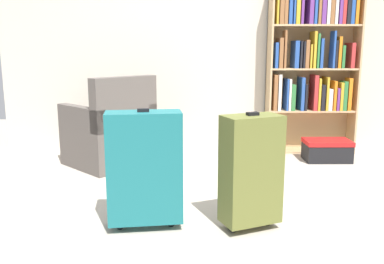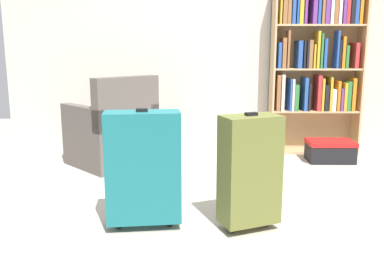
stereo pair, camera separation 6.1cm
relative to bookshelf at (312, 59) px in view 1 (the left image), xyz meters
The scene contains 8 objects.
ground_plane 2.43m from the bookshelf, 122.48° to the right, with size 8.11×8.11×0.00m, color #B2A899.
back_wall 1.22m from the bookshelf, behind, with size 4.63×0.10×2.60m, color beige.
bookshelf is the anchor object (origin of this frame).
armchair 2.34m from the bookshelf, 165.49° to the right, with size 0.99×0.99×0.90m.
mug 2.00m from the bookshelf, 163.41° to the right, with size 0.12×0.08×0.10m.
storage_box 1.02m from the bookshelf, 78.71° to the right, with size 0.47×0.31×0.22m.
suitcase_teal 2.72m from the bookshelf, 128.56° to the right, with size 0.50×0.26×0.79m.
suitcase_olive 2.40m from the bookshelf, 114.86° to the right, with size 0.42×0.33×0.77m.
Camera 1 is at (-0.19, -2.79, 1.16)m, focal length 38.88 mm.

